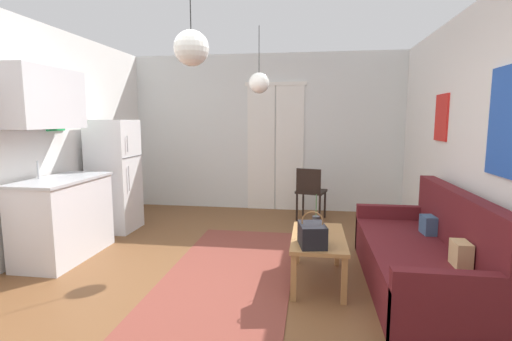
{
  "coord_description": "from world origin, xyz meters",
  "views": [
    {
      "loc": [
        0.79,
        -3.04,
        1.56
      ],
      "look_at": [
        0.13,
        1.43,
        0.95
      ],
      "focal_mm": 26.28,
      "sensor_mm": 36.0,
      "label": 1
    }
  ],
  "objects_px": {
    "coffee_table": "(318,242)",
    "pendant_lamp_near": "(191,48)",
    "couch": "(426,260)",
    "refrigerator": "(114,176)",
    "pendant_lamp_far": "(259,83)",
    "handbag": "(312,234)",
    "bamboo_vase": "(316,224)",
    "accent_chair": "(310,190)"
  },
  "relations": [
    {
      "from": "refrigerator",
      "to": "accent_chair",
      "type": "xyz_separation_m",
      "value": [
        2.74,
        0.91,
        -0.3
      ]
    },
    {
      "from": "bamboo_vase",
      "to": "refrigerator",
      "type": "xyz_separation_m",
      "value": [
        -2.8,
        1.22,
        0.24
      ]
    },
    {
      "from": "bamboo_vase",
      "to": "pendant_lamp_far",
      "type": "bearing_deg",
      "value": 126.37
    },
    {
      "from": "handbag",
      "to": "accent_chair",
      "type": "xyz_separation_m",
      "value": [
        -0.02,
        2.53,
        -0.07
      ]
    },
    {
      "from": "bamboo_vase",
      "to": "pendant_lamp_near",
      "type": "bearing_deg",
      "value": -131.15
    },
    {
      "from": "pendant_lamp_near",
      "to": "bamboo_vase",
      "type": "bearing_deg",
      "value": 48.85
    },
    {
      "from": "handbag",
      "to": "refrigerator",
      "type": "relative_size",
      "value": 0.21
    },
    {
      "from": "coffee_table",
      "to": "pendant_lamp_far",
      "type": "relative_size",
      "value": 1.2
    },
    {
      "from": "pendant_lamp_near",
      "to": "pendant_lamp_far",
      "type": "height_order",
      "value": "same"
    },
    {
      "from": "coffee_table",
      "to": "pendant_lamp_near",
      "type": "distance_m",
      "value": 2.12
    },
    {
      "from": "refrigerator",
      "to": "pendant_lamp_far",
      "type": "distance_m",
      "value": 2.44
    },
    {
      "from": "bamboo_vase",
      "to": "pendant_lamp_far",
      "type": "xyz_separation_m",
      "value": [
        -0.7,
        0.95,
        1.47
      ]
    },
    {
      "from": "handbag",
      "to": "refrigerator",
      "type": "height_order",
      "value": "refrigerator"
    },
    {
      "from": "couch",
      "to": "pendant_lamp_far",
      "type": "bearing_deg",
      "value": 148.08
    },
    {
      "from": "accent_chair",
      "to": "pendant_lamp_far",
      "type": "xyz_separation_m",
      "value": [
        -0.64,
        -1.18,
        1.52
      ]
    },
    {
      "from": "couch",
      "to": "handbag",
      "type": "relative_size",
      "value": 6.19
    },
    {
      "from": "pendant_lamp_near",
      "to": "coffee_table",
      "type": "bearing_deg",
      "value": 44.91
    },
    {
      "from": "refrigerator",
      "to": "pendant_lamp_far",
      "type": "bearing_deg",
      "value": -7.39
    },
    {
      "from": "bamboo_vase",
      "to": "handbag",
      "type": "bearing_deg",
      "value": -95.24
    },
    {
      "from": "pendant_lamp_near",
      "to": "refrigerator",
      "type": "bearing_deg",
      "value": 130.01
    },
    {
      "from": "refrigerator",
      "to": "handbag",
      "type": "bearing_deg",
      "value": -30.43
    },
    {
      "from": "pendant_lamp_far",
      "to": "coffee_table",
      "type": "bearing_deg",
      "value": -55.56
    },
    {
      "from": "couch",
      "to": "accent_chair",
      "type": "relative_size",
      "value": 2.51
    },
    {
      "from": "handbag",
      "to": "accent_chair",
      "type": "height_order",
      "value": "accent_chair"
    },
    {
      "from": "handbag",
      "to": "couch",
      "type": "bearing_deg",
      "value": 14.75
    },
    {
      "from": "accent_chair",
      "to": "pendant_lamp_far",
      "type": "bearing_deg",
      "value": 76.6
    },
    {
      "from": "bamboo_vase",
      "to": "couch",
      "type": "bearing_deg",
      "value": -6.65
    },
    {
      "from": "refrigerator",
      "to": "pendant_lamp_far",
      "type": "height_order",
      "value": "pendant_lamp_far"
    },
    {
      "from": "refrigerator",
      "to": "couch",
      "type": "bearing_deg",
      "value": -19.4
    },
    {
      "from": "couch",
      "to": "refrigerator",
      "type": "height_order",
      "value": "refrigerator"
    },
    {
      "from": "accent_chair",
      "to": "coffee_table",
      "type": "bearing_deg",
      "value": 107.36
    },
    {
      "from": "bamboo_vase",
      "to": "pendant_lamp_far",
      "type": "height_order",
      "value": "pendant_lamp_far"
    },
    {
      "from": "couch",
      "to": "bamboo_vase",
      "type": "height_order",
      "value": "couch"
    },
    {
      "from": "coffee_table",
      "to": "handbag",
      "type": "distance_m",
      "value": 0.34
    },
    {
      "from": "coffee_table",
      "to": "pendant_lamp_near",
      "type": "height_order",
      "value": "pendant_lamp_near"
    },
    {
      "from": "coffee_table",
      "to": "handbag",
      "type": "xyz_separation_m",
      "value": [
        -0.06,
        -0.29,
        0.16
      ]
    },
    {
      "from": "coffee_table",
      "to": "pendant_lamp_near",
      "type": "xyz_separation_m",
      "value": [
        -0.93,
        -0.92,
        1.67
      ]
    },
    {
      "from": "coffee_table",
      "to": "accent_chair",
      "type": "relative_size",
      "value": 1.16
    },
    {
      "from": "couch",
      "to": "coffee_table",
      "type": "distance_m",
      "value": 1.0
    },
    {
      "from": "bamboo_vase",
      "to": "handbag",
      "type": "distance_m",
      "value": 0.4
    },
    {
      "from": "handbag",
      "to": "pendant_lamp_far",
      "type": "relative_size",
      "value": 0.42
    },
    {
      "from": "handbag",
      "to": "pendant_lamp_near",
      "type": "relative_size",
      "value": 0.45
    }
  ]
}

